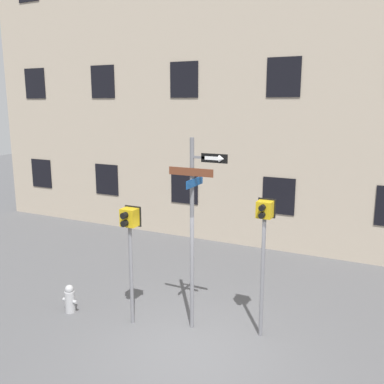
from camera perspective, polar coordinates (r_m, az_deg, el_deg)
name	(u,v)px	position (r m, az deg, el deg)	size (l,w,h in m)	color
ground_plane	(190,351)	(9.06, -0.32, -20.42)	(60.00, 60.00, 0.00)	#515154
building_facade	(286,78)	(14.15, 12.45, 14.66)	(24.00, 0.63, 11.19)	tan
street_sign_pole	(195,220)	(8.89, 0.35, -3.78)	(1.27, 0.74, 4.15)	slate
pedestrian_signal_left	(130,233)	(9.29, -8.29, -5.39)	(0.40, 0.40, 2.66)	slate
pedestrian_signal_right	(264,233)	(8.75, 9.56, -5.42)	(0.36, 0.40, 2.95)	slate
fire_hydrant	(70,299)	(10.71, -15.98, -13.56)	(0.39, 0.23, 0.67)	#A5A5A8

